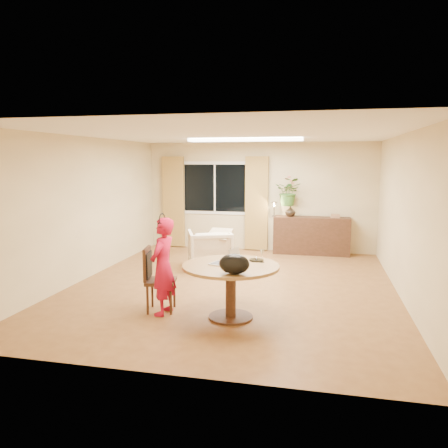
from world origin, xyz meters
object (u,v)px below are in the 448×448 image
object	(u,v)px
dining_table	(231,276)
armchair	(210,249)
dining_chair	(161,279)
sideboard	(311,236)
child	(163,266)

from	to	relation	value
dining_table	armchair	bearing A→B (deg)	110.22
dining_chair	sideboard	bearing A→B (deg)	55.06
armchair	sideboard	distance (m)	2.69
dining_chair	child	xyz separation A→B (m)	(0.08, -0.11, 0.22)
child	sideboard	world-z (taller)	child
dining_chair	child	world-z (taller)	child
dining_table	sideboard	world-z (taller)	sideboard
dining_chair	dining_table	bearing A→B (deg)	-14.54
child	armchair	world-z (taller)	child
dining_chair	child	bearing A→B (deg)	-65.14
sideboard	child	bearing A→B (deg)	-113.15
dining_table	dining_chair	size ratio (longest dim) A/B	1.42
dining_table	dining_chair	xyz separation A→B (m)	(-1.05, 0.08, -0.13)
child	sideboard	bearing A→B (deg)	162.90
sideboard	dining_chair	bearing A→B (deg)	-114.53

